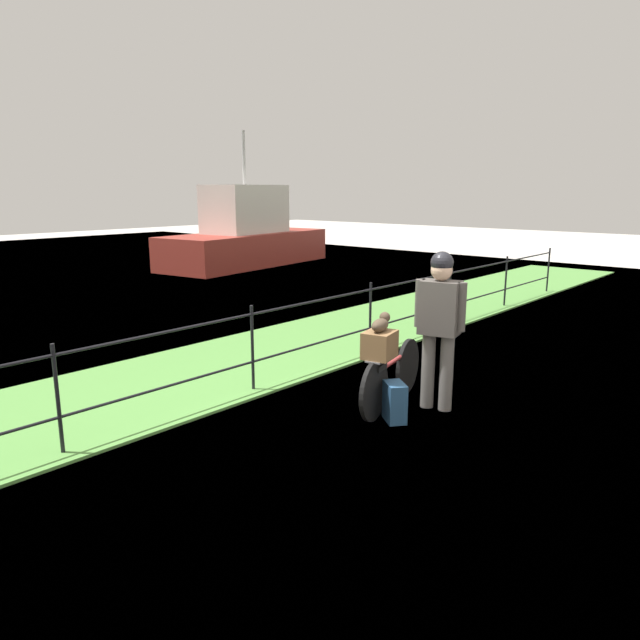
% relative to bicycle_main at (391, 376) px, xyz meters
% --- Properties ---
extents(ground_plane, '(60.00, 60.00, 0.00)m').
position_rel_bicycle_main_xyz_m(ground_plane, '(-0.67, -0.53, -0.33)').
color(ground_plane, beige).
extents(grass_strip, '(27.00, 2.40, 0.03)m').
position_rel_bicycle_main_xyz_m(grass_strip, '(-0.67, 2.45, -0.32)').
color(grass_strip, '#569342').
rests_on(grass_strip, ground).
extents(iron_fence, '(18.04, 0.04, 1.02)m').
position_rel_bicycle_main_xyz_m(iron_fence, '(-0.67, 1.47, 0.26)').
color(iron_fence, black).
rests_on(iron_fence, ground).
extents(bicycle_main, '(1.56, 0.40, 0.63)m').
position_rel_bicycle_main_xyz_m(bicycle_main, '(0.00, 0.00, 0.00)').
color(bicycle_main, black).
rests_on(bicycle_main, ground).
extents(wooden_crate, '(0.39, 0.35, 0.27)m').
position_rel_bicycle_main_xyz_m(wooden_crate, '(-0.34, -0.08, 0.43)').
color(wooden_crate, brown).
rests_on(wooden_crate, bicycle_main).
extents(terrier_dog, '(0.32, 0.20, 0.18)m').
position_rel_bicycle_main_xyz_m(terrier_dog, '(-0.31, -0.07, 0.65)').
color(terrier_dog, '#4C3D2D').
rests_on(terrier_dog, wooden_crate).
extents(cyclist_person, '(0.34, 0.53, 1.68)m').
position_rel_bicycle_main_xyz_m(cyclist_person, '(0.26, -0.40, 0.67)').
color(cyclist_person, slate).
rests_on(cyclist_person, ground).
extents(backpack_on_paving, '(0.31, 0.33, 0.40)m').
position_rel_bicycle_main_xyz_m(backpack_on_paving, '(-0.32, -0.27, -0.13)').
color(backpack_on_paving, '#28517A').
rests_on(backpack_on_paving, ground).
extents(moored_boat_near, '(6.12, 2.96, 4.05)m').
position_rel_bicycle_main_xyz_m(moored_boat_near, '(7.17, 10.47, 0.55)').
color(moored_boat_near, '#9E3328').
rests_on(moored_boat_near, ground).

